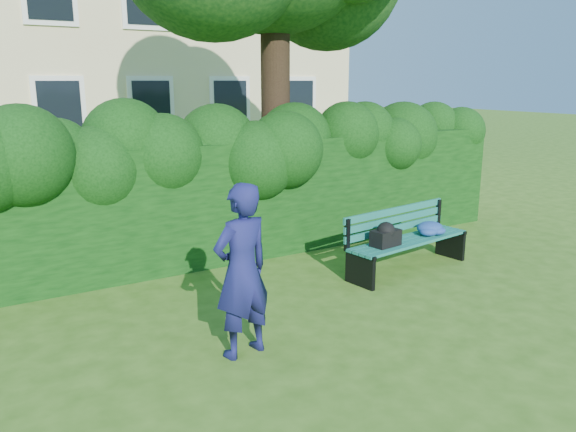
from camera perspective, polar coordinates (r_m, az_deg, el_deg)
ground at (r=7.17m, az=2.49°, el=-8.37°), size 80.00×80.00×0.00m
hedge at (r=8.76m, az=-5.39°, el=1.80°), size 10.00×1.00×1.80m
park_bench at (r=8.27m, az=12.15°, el=-2.01°), size 2.15×0.84×0.89m
man_reading at (r=5.51m, az=-4.71°, el=-5.59°), size 0.71×0.54×1.75m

